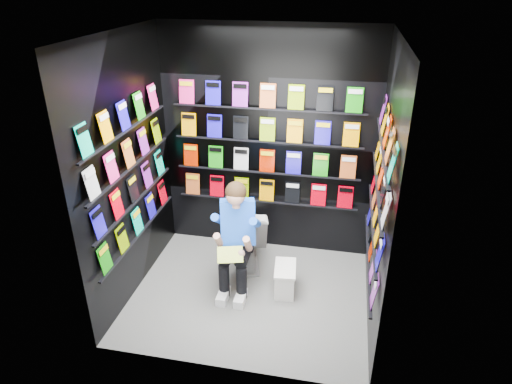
# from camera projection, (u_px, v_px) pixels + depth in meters

# --- Properties ---
(floor) EXTENTS (2.40, 2.40, 0.00)m
(floor) POSITION_uv_depth(u_px,v_px,m) (250.00, 294.00, 4.77)
(floor) COLOR slate
(floor) RESTS_ON ground
(ceiling) EXTENTS (2.40, 2.40, 0.00)m
(ceiling) POSITION_uv_depth(u_px,v_px,m) (248.00, 34.00, 3.63)
(ceiling) COLOR white
(ceiling) RESTS_ON floor
(wall_back) EXTENTS (2.40, 0.04, 2.60)m
(wall_back) POSITION_uv_depth(u_px,v_px,m) (268.00, 145.00, 5.08)
(wall_back) COLOR black
(wall_back) RESTS_ON floor
(wall_front) EXTENTS (2.40, 0.04, 2.60)m
(wall_front) POSITION_uv_depth(u_px,v_px,m) (220.00, 238.00, 3.32)
(wall_front) COLOR black
(wall_front) RESTS_ON floor
(wall_left) EXTENTS (0.04, 2.00, 2.60)m
(wall_left) POSITION_uv_depth(u_px,v_px,m) (128.00, 171.00, 4.41)
(wall_left) COLOR black
(wall_left) RESTS_ON floor
(wall_right) EXTENTS (0.04, 2.00, 2.60)m
(wall_right) POSITION_uv_depth(u_px,v_px,m) (383.00, 193.00, 3.99)
(wall_right) COLOR black
(wall_right) RESTS_ON floor
(comics_back) EXTENTS (2.10, 0.06, 1.37)m
(comics_back) POSITION_uv_depth(u_px,v_px,m) (267.00, 145.00, 5.05)
(comics_back) COLOR #C45722
(comics_back) RESTS_ON wall_back
(comics_left) EXTENTS (0.06, 1.70, 1.37)m
(comics_left) POSITION_uv_depth(u_px,v_px,m) (131.00, 171.00, 4.41)
(comics_left) COLOR #C45722
(comics_left) RESTS_ON wall_left
(comics_right) EXTENTS (0.06, 1.70, 1.37)m
(comics_right) POSITION_uv_depth(u_px,v_px,m) (379.00, 192.00, 3.99)
(comics_right) COLOR #C45722
(comics_right) RESTS_ON wall_right
(toilet) EXTENTS (0.61, 0.84, 0.73)m
(toilet) POSITION_uv_depth(u_px,v_px,m) (247.00, 235.00, 5.14)
(toilet) COLOR silver
(toilet) RESTS_ON floor
(longbox) EXTENTS (0.23, 0.38, 0.27)m
(longbox) POSITION_uv_depth(u_px,v_px,m) (285.00, 280.00, 4.77)
(longbox) COLOR white
(longbox) RESTS_ON floor
(longbox_lid) EXTENTS (0.25, 0.40, 0.03)m
(longbox_lid) POSITION_uv_depth(u_px,v_px,m) (285.00, 268.00, 4.70)
(longbox_lid) COLOR white
(longbox_lid) RESTS_ON longbox
(reader) EXTENTS (0.65, 0.80, 1.28)m
(reader) POSITION_uv_depth(u_px,v_px,m) (238.00, 222.00, 4.64)
(reader) COLOR blue
(reader) RESTS_ON toilet
(held_comic) EXTENTS (0.28, 0.21, 0.10)m
(held_comic) POSITION_uv_depth(u_px,v_px,m) (230.00, 255.00, 4.41)
(held_comic) COLOR green
(held_comic) RESTS_ON reader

